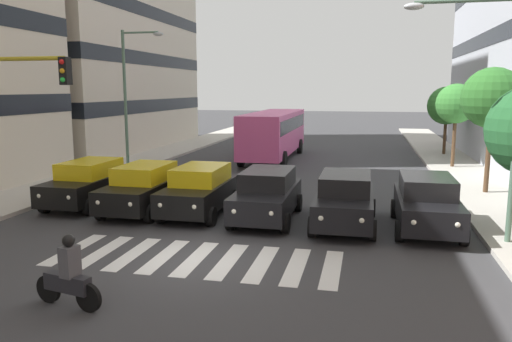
{
  "coord_description": "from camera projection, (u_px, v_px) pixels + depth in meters",
  "views": [
    {
      "loc": [
        -4.34,
        12.07,
        4.46
      ],
      "look_at": [
        -0.46,
        -5.32,
        1.52
      ],
      "focal_mm": 35.02,
      "sensor_mm": 36.0,
      "label": 1
    }
  ],
  "objects": [
    {
      "name": "car_4",
      "position": [
        144.0,
        188.0,
        18.28
      ],
      "size": [
        2.02,
        4.44,
        1.72
      ],
      "color": "black",
      "rests_on": "ground_plane"
    },
    {
      "name": "street_tree_3",
      "position": [
        447.0,
        106.0,
        32.97
      ],
      "size": [
        2.51,
        2.51,
        4.48
      ],
      "color": "#513823",
      "rests_on": "sidewalk_left"
    },
    {
      "name": "street_tree_1",
      "position": [
        492.0,
        98.0,
        20.47
      ],
      "size": [
        2.5,
        2.5,
        5.2
      ],
      "color": "#513823",
      "rests_on": "sidewalk_left"
    },
    {
      "name": "car_2",
      "position": [
        267.0,
        194.0,
        17.1
      ],
      "size": [
        2.02,
        4.44,
        1.72
      ],
      "color": "black",
      "rests_on": "ground_plane"
    },
    {
      "name": "ground_plane",
      "position": [
        196.0,
        258.0,
        13.29
      ],
      "size": [
        180.0,
        180.0,
        0.0
      ],
      "primitive_type": "plane",
      "color": "#38383A"
    },
    {
      "name": "bus_behind_traffic",
      "position": [
        274.0,
        130.0,
        31.79
      ],
      "size": [
        2.78,
        10.5,
        3.0
      ],
      "color": "#DB5193",
      "rests_on": "ground_plane"
    },
    {
      "name": "car_1",
      "position": [
        345.0,
        200.0,
        16.31
      ],
      "size": [
        2.02,
        4.44,
        1.72
      ],
      "color": "black",
      "rests_on": "ground_plane"
    },
    {
      "name": "motorcycle_with_rider",
      "position": [
        68.0,
        277.0,
        10.22
      ],
      "size": [
        1.68,
        0.47,
        1.57
      ],
      "color": "black",
      "rests_on": "ground_plane"
    },
    {
      "name": "crosswalk_markings",
      "position": [
        196.0,
        258.0,
        13.29
      ],
      "size": [
        7.65,
        2.8,
        0.01
      ],
      "color": "silver",
      "rests_on": "ground_plane"
    },
    {
      "name": "street_lamp_left",
      "position": [
        498.0,
        92.0,
        13.7
      ],
      "size": [
        3.24,
        0.28,
        6.82
      ],
      "color": "#4C6B56",
      "rests_on": "sidewalk_left"
    },
    {
      "name": "street_lamp_right",
      "position": [
        131.0,
        87.0,
        26.53
      ],
      "size": [
        2.36,
        0.28,
        7.36
      ],
      "color": "#4C6B56",
      "rests_on": "sidewalk_right"
    },
    {
      "name": "car_5",
      "position": [
        89.0,
        183.0,
        19.28
      ],
      "size": [
        2.02,
        4.44,
        1.72
      ],
      "color": "black",
      "rests_on": "ground_plane"
    },
    {
      "name": "street_tree_2",
      "position": [
        456.0,
        104.0,
        27.52
      ],
      "size": [
        2.19,
        2.19,
        4.61
      ],
      "color": "#513823",
      "rests_on": "sidewalk_left"
    },
    {
      "name": "car_3",
      "position": [
        200.0,
        190.0,
        17.92
      ],
      "size": [
        2.02,
        4.44,
        1.72
      ],
      "color": "black",
      "rests_on": "ground_plane"
    },
    {
      "name": "car_0",
      "position": [
        427.0,
        203.0,
        15.86
      ],
      "size": [
        2.02,
        4.44,
        1.72
      ],
      "color": "black",
      "rests_on": "ground_plane"
    }
  ]
}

